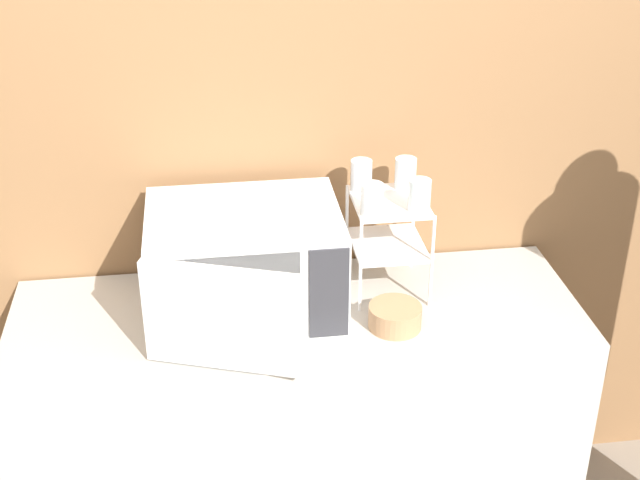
# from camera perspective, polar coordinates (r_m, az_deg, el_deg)

# --- Properties ---
(wall_back) EXTENTS (8.00, 0.06, 2.60)m
(wall_back) POSITION_cam_1_polar(r_m,az_deg,el_deg) (2.76, -2.39, 6.00)
(wall_back) COLOR olive
(wall_back) RESTS_ON ground_plane
(counter) EXTENTS (1.69, 0.59, 0.91)m
(counter) POSITION_cam_1_polar(r_m,az_deg,el_deg) (2.91, -1.37, -12.17)
(counter) COLOR #B7B2A8
(counter) RESTS_ON ground_plane
(microwave) EXTENTS (0.56, 0.60, 0.31)m
(microwave) POSITION_cam_1_polar(r_m,az_deg,el_deg) (2.58, -4.88, -1.54)
(microwave) COLOR silver
(microwave) RESTS_ON counter
(dish_rack) EXTENTS (0.22, 0.25, 0.30)m
(dish_rack) POSITION_cam_1_polar(r_m,az_deg,el_deg) (2.67, 4.42, 0.93)
(dish_rack) COLOR white
(dish_rack) RESTS_ON counter
(glass_front_left) EXTENTS (0.06, 0.06, 0.09)m
(glass_front_left) POSITION_cam_1_polar(r_m,az_deg,el_deg) (2.52, 3.35, 2.60)
(glass_front_left) COLOR silver
(glass_front_left) RESTS_ON dish_rack
(glass_back_right) EXTENTS (0.06, 0.06, 0.09)m
(glass_back_right) POSITION_cam_1_polar(r_m,az_deg,el_deg) (2.69, 5.49, 4.27)
(glass_back_right) COLOR silver
(glass_back_right) RESTS_ON dish_rack
(glass_front_right) EXTENTS (0.06, 0.06, 0.09)m
(glass_front_right) POSITION_cam_1_polar(r_m,az_deg,el_deg) (2.56, 6.39, 2.86)
(glass_front_right) COLOR silver
(glass_front_right) RESTS_ON dish_rack
(glass_back_left) EXTENTS (0.06, 0.06, 0.09)m
(glass_back_left) POSITION_cam_1_polar(r_m,az_deg,el_deg) (2.67, 2.66, 4.16)
(glass_back_left) COLOR silver
(glass_back_left) RESTS_ON dish_rack
(bowl) EXTENTS (0.15, 0.15, 0.07)m
(bowl) POSITION_cam_1_polar(r_m,az_deg,el_deg) (2.57, 4.82, -4.92)
(bowl) COLOR #AD7F56
(bowl) RESTS_ON counter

